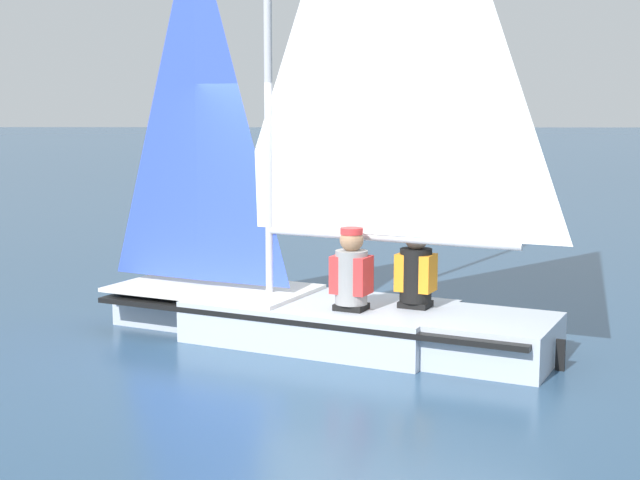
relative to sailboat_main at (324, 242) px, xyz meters
The scene contains 4 objects.
ground_plane 0.98m from the sailboat_main, 114.20° to the right, with size 260.00×260.00×0.00m, color #2D4C6B.
sailboat_main is the anchor object (origin of this frame).
sailor_helm 0.56m from the sailboat_main, 36.17° to the left, with size 0.40×0.42×1.16m.
sailor_crew 0.96m from the sailboat_main, 75.50° to the left, with size 0.40×0.42×1.16m.
Camera 1 is at (8.48, 0.29, 2.21)m, focal length 50.00 mm.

